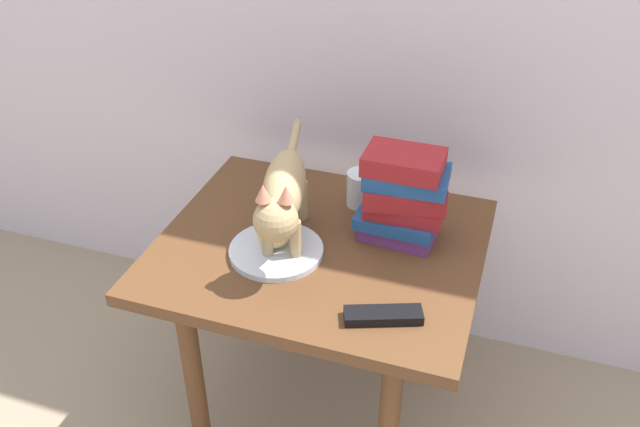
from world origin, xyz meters
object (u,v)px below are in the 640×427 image
book_stack (403,196)px  candle_jar (361,190)px  cat (283,193)px  bread_roll (276,236)px  plate (276,251)px  tv_remote (383,315)px  side_table (320,271)px

book_stack → candle_jar: book_stack is taller
cat → candle_jar: 0.26m
bread_roll → cat: cat is taller
bread_roll → cat: 0.10m
bread_roll → candle_jar: size_ratio=0.94×
plate → cat: (0.01, 0.04, 0.13)m
book_stack → cat: bearing=-154.6°
book_stack → tv_remote: (0.03, -0.28, -0.10)m
bread_roll → book_stack: 0.29m
candle_jar → plate: bearing=-115.9°
plate → candle_jar: 0.28m
side_table → candle_jar: 0.22m
plate → book_stack: (0.24, 0.15, 0.10)m
side_table → cat: (-0.07, -0.03, 0.21)m
bread_roll → candle_jar: candle_jar is taller
side_table → candle_jar: size_ratio=8.33×
cat → candle_jar: cat is taller
tv_remote → bread_roll: bearing=132.5°
side_table → plate: size_ratio=3.46×
side_table → bread_roll: 0.15m
side_table → tv_remote: bearing=-45.1°
plate → bread_roll: size_ratio=2.56×
plate → candle_jar: candle_jar is taller
side_table → candle_jar: (0.04, 0.18, 0.12)m
cat → tv_remote: (0.26, -0.17, -0.12)m
candle_jar → cat: bearing=-118.5°
book_stack → tv_remote: size_ratio=1.42×
bread_roll → tv_remote: 0.31m
side_table → book_stack: book_stack is taller
plate → tv_remote: bearing=-25.5°
side_table → candle_jar: candle_jar is taller
side_table → cat: bearing=-159.7°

